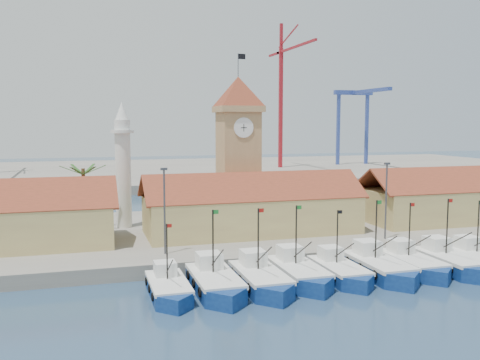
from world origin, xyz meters
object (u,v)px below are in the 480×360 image
object	(u,v)px
boat_4	(341,273)
clock_tower	(238,146)
boat_0	(169,290)
minaret	(123,164)

from	to	relation	value
boat_4	clock_tower	distance (m)	25.95
boat_0	minaret	size ratio (longest dim) A/B	0.54
boat_4	clock_tower	size ratio (longest dim) A/B	0.41
boat_0	boat_4	distance (m)	16.72
clock_tower	boat_0	bearing A→B (deg)	-119.02
boat_0	minaret	xyz separation A→B (m)	(-1.89, 25.64, 9.03)
boat_0	clock_tower	distance (m)	29.28
boat_0	minaret	distance (m)	27.25
minaret	boat_0	bearing A→B (deg)	-85.79
boat_0	clock_tower	world-z (taller)	clock_tower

